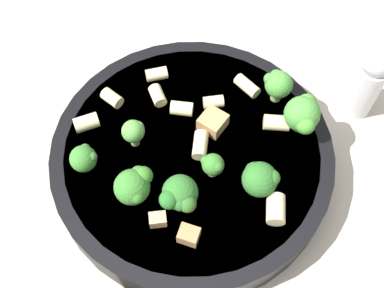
{
  "coord_description": "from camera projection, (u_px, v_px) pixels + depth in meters",
  "views": [
    {
      "loc": [
        0.15,
        -0.19,
        0.47
      ],
      "look_at": [
        0.0,
        0.0,
        0.05
      ],
      "focal_mm": 45.0,
      "sensor_mm": 36.0,
      "label": 1
    }
  ],
  "objects": [
    {
      "name": "ground_plane",
      "position": [
        192.0,
        166.0,
        0.53
      ],
      "size": [
        2.0,
        2.0,
        0.0
      ],
      "primitive_type": "plane",
      "color": "#BCB29E"
    },
    {
      "name": "pasta_bowl",
      "position": [
        192.0,
        157.0,
        0.51
      ],
      "size": [
        0.29,
        0.29,
        0.04
      ],
      "color": "black",
      "rests_on": "ground_plane"
    },
    {
      "name": "broccoli_floret_0",
      "position": [
        260.0,
        179.0,
        0.45
      ],
      "size": [
        0.03,
        0.03,
        0.04
      ],
      "color": "#93B766",
      "rests_on": "pasta_bowl"
    },
    {
      "name": "broccoli_floret_1",
      "position": [
        278.0,
        84.0,
        0.51
      ],
      "size": [
        0.03,
        0.03,
        0.04
      ],
      "color": "#84AD60",
      "rests_on": "pasta_bowl"
    },
    {
      "name": "broccoli_floret_2",
      "position": [
        134.0,
        185.0,
        0.45
      ],
      "size": [
        0.04,
        0.04,
        0.04
      ],
      "color": "#84AD60",
      "rests_on": "pasta_bowl"
    },
    {
      "name": "broccoli_floret_3",
      "position": [
        213.0,
        165.0,
        0.47
      ],
      "size": [
        0.02,
        0.02,
        0.03
      ],
      "color": "#93B766",
      "rests_on": "pasta_bowl"
    },
    {
      "name": "broccoli_floret_4",
      "position": [
        134.0,
        131.0,
        0.48
      ],
      "size": [
        0.02,
        0.02,
        0.03
      ],
      "color": "#84AD60",
      "rests_on": "pasta_bowl"
    },
    {
      "name": "broccoli_floret_5",
      "position": [
        180.0,
        195.0,
        0.44
      ],
      "size": [
        0.04,
        0.04,
        0.04
      ],
      "color": "#9EC175",
      "rests_on": "pasta_bowl"
    },
    {
      "name": "broccoli_floret_6",
      "position": [
        303.0,
        114.0,
        0.48
      ],
      "size": [
        0.04,
        0.04,
        0.04
      ],
      "color": "#93B766",
      "rests_on": "pasta_bowl"
    },
    {
      "name": "broccoli_floret_7",
      "position": [
        84.0,
        158.0,
        0.47
      ],
      "size": [
        0.03,
        0.03,
        0.03
      ],
      "color": "#84AD60",
      "rests_on": "pasta_bowl"
    },
    {
      "name": "rigatoni_0",
      "position": [
        87.0,
        123.0,
        0.5
      ],
      "size": [
        0.03,
        0.03,
        0.02
      ],
      "primitive_type": "cylinder",
      "rotation": [
        1.57,
        0.0,
        2.61
      ],
      "color": "beige",
      "rests_on": "pasta_bowl"
    },
    {
      "name": "rigatoni_1",
      "position": [
        244.0,
        84.0,
        0.53
      ],
      "size": [
        0.03,
        0.02,
        0.01
      ],
      "primitive_type": "cylinder",
      "rotation": [
        1.57,
        0.0,
        1.4
      ],
      "color": "beige",
      "rests_on": "pasta_bowl"
    },
    {
      "name": "rigatoni_2",
      "position": [
        182.0,
        109.0,
        0.51
      ],
      "size": [
        0.03,
        0.02,
        0.02
      ],
      "primitive_type": "cylinder",
      "rotation": [
        1.57,
        0.0,
        2.11
      ],
      "color": "beige",
      "rests_on": "pasta_bowl"
    },
    {
      "name": "rigatoni_3",
      "position": [
        213.0,
        102.0,
        0.51
      ],
      "size": [
        0.02,
        0.02,
        0.01
      ],
      "primitive_type": "cylinder",
      "rotation": [
        1.57,
        0.0,
        2.38
      ],
      "color": "beige",
      "rests_on": "pasta_bowl"
    },
    {
      "name": "rigatoni_4",
      "position": [
        112.0,
        98.0,
        0.52
      ],
      "size": [
        0.02,
        0.01,
        0.01
      ],
      "primitive_type": "cylinder",
      "rotation": [
        1.57,
        0.0,
        1.55
      ],
      "color": "beige",
      "rests_on": "pasta_bowl"
    },
    {
      "name": "rigatoni_5",
      "position": [
        276.0,
        209.0,
        0.45
      ],
      "size": [
        0.03,
        0.03,
        0.02
      ],
      "primitive_type": "cylinder",
      "rotation": [
        1.57,
        0.0,
        0.58
      ],
      "color": "beige",
      "rests_on": "pasta_bowl"
    },
    {
      "name": "rigatoni_6",
      "position": [
        158.0,
        95.0,
        0.52
      ],
      "size": [
        0.03,
        0.02,
        0.01
      ],
      "primitive_type": "cylinder",
      "rotation": [
        1.57,
        0.0,
        1.04
      ],
      "color": "beige",
      "rests_on": "pasta_bowl"
    },
    {
      "name": "rigatoni_7",
      "position": [
        276.0,
        123.0,
        0.5
      ],
      "size": [
        0.03,
        0.03,
        0.02
      ],
      "primitive_type": "cylinder",
      "rotation": [
        1.57,
        0.0,
        2.16
      ],
      "color": "beige",
      "rests_on": "pasta_bowl"
    },
    {
      "name": "rigatoni_8",
      "position": [
        200.0,
        145.0,
        0.49
      ],
      "size": [
        0.03,
        0.03,
        0.01
      ],
      "primitive_type": "cylinder",
      "rotation": [
        1.57,
        0.0,
        0.56
      ],
      "color": "beige",
      "rests_on": "pasta_bowl"
    },
    {
      "name": "rigatoni_9",
      "position": [
        157.0,
        74.0,
        0.53
      ],
      "size": [
        0.03,
        0.03,
        0.01
      ],
      "primitive_type": "cylinder",
      "rotation": [
        1.57,
        0.0,
        2.49
      ],
      "color": "beige",
      "rests_on": "pasta_bowl"
    },
    {
      "name": "chicken_chunk_0",
      "position": [
        189.0,
        235.0,
        0.44
      ],
      "size": [
        0.02,
        0.02,
        0.01
      ],
      "primitive_type": "cube",
      "rotation": [
        0.0,
        0.0,
        0.35
      ],
      "color": "#A87A4C",
      "rests_on": "pasta_bowl"
    },
    {
      "name": "chicken_chunk_1",
      "position": [
        158.0,
        220.0,
        0.45
      ],
      "size": [
        0.02,
        0.02,
        0.01
      ],
      "primitive_type": "cube",
      "rotation": [
        0.0,
        0.0,
        0.79
      ],
      "color": "tan",
      "rests_on": "pasta_bowl"
    },
    {
      "name": "chicken_chunk_2",
      "position": [
        212.0,
        121.0,
        0.5
      ],
      "size": [
        0.03,
        0.03,
        0.02
      ],
      "primitive_type": "cube",
      "rotation": [
        0.0,
        0.0,
        1.63
      ],
      "color": "tan",
      "rests_on": "pasta_bowl"
    },
    {
      "name": "pepper_shaker",
      "position": [
        368.0,
        82.0,
        0.52
      ],
      "size": [
        0.03,
        0.03,
        0.1
      ],
      "color": "silver",
      "rests_on": "ground_plane"
    }
  ]
}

